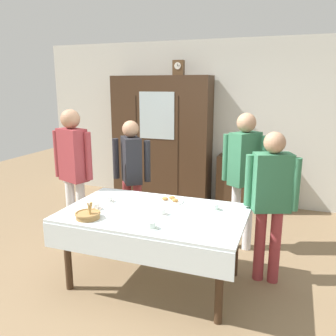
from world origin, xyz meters
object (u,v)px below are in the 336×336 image
object	(u,v)px
spoon_far_right	(203,228)
tea_cup_near_left	(151,226)
pastry_plate	(170,201)
bread_basket	(88,215)
tea_cup_mid_right	(109,200)
dining_table	(153,222)
mantel_clock	(179,68)
tea_cup_front_edge	(96,207)
tea_cup_center	(162,212)
person_behind_table_right	(132,169)
person_near_right_end	(73,164)
wall_cabinet	(162,139)
book_stack	(253,153)
tea_cup_back_edge	(215,207)
bookshelf_low	(251,183)
spoon_far_left	(230,214)
person_behind_table_left	(244,168)
person_by_cabinet	(271,194)

from	to	relation	value
spoon_far_right	tea_cup_near_left	bearing A→B (deg)	-158.85
pastry_plate	bread_basket	bearing A→B (deg)	-128.52
tea_cup_mid_right	tea_cup_near_left	world-z (taller)	same
dining_table	pastry_plate	size ratio (longest dim) A/B	6.35
mantel_clock	pastry_plate	xyz separation A→B (m)	(0.66, -2.22, -1.47)
tea_cup_front_edge	bread_basket	world-z (taller)	bread_basket
tea_cup_center	dining_table	bearing A→B (deg)	167.38
person_behind_table_right	person_near_right_end	distance (m)	0.72
wall_cabinet	tea_cup_mid_right	size ratio (longest dim) A/B	16.36
book_stack	person_near_right_end	bearing A→B (deg)	-131.45
tea_cup_front_edge	person_behind_table_right	distance (m)	1.05
tea_cup_back_edge	spoon_far_right	world-z (taller)	tea_cup_back_edge
bookshelf_low	tea_cup_front_edge	bearing A→B (deg)	-113.70
wall_cabinet	mantel_clock	bearing A→B (deg)	-0.13
spoon_far_left	person_behind_table_right	distance (m)	1.58
wall_cabinet	spoon_far_left	distance (m)	2.90
dining_table	spoon_far_left	world-z (taller)	spoon_far_left
bookshelf_low	spoon_far_right	bearing A→B (deg)	-91.60
wall_cabinet	person_behind_table_right	distance (m)	1.68
pastry_plate	person_near_right_end	world-z (taller)	person_near_right_end
dining_table	person_behind_table_left	bearing A→B (deg)	57.27
tea_cup_near_left	spoon_far_left	distance (m)	0.82
person_behind_table_right	person_behind_table_left	xyz separation A→B (m)	(1.39, 0.18, 0.08)
tea_cup_near_left	person_near_right_end	world-z (taller)	person_near_right_end
bread_basket	person_behind_table_right	world-z (taller)	person_behind_table_right
tea_cup_front_edge	person_by_cabinet	world-z (taller)	person_by_cabinet
book_stack	pastry_plate	xyz separation A→B (m)	(-0.58, -2.28, -0.14)
pastry_plate	tea_cup_front_edge	bearing A→B (deg)	-142.72
bread_basket	person_behind_table_left	world-z (taller)	person_behind_table_left
tea_cup_front_edge	person_behind_table_right	size ratio (longest dim) A/B	0.08
dining_table	spoon_far_left	size ratio (longest dim) A/B	14.95
wall_cabinet	dining_table	bearing A→B (deg)	-70.84
tea_cup_mid_right	person_by_cabinet	bearing A→B (deg)	11.15
tea_cup_near_left	person_near_right_end	xyz separation A→B (m)	(-1.38, 0.87, 0.25)
bookshelf_low	spoon_far_left	size ratio (longest dim) A/B	9.11
dining_table	tea_cup_mid_right	distance (m)	0.59
tea_cup_mid_right	pastry_plate	bearing A→B (deg)	20.47
dining_table	book_stack	world-z (taller)	book_stack
bread_basket	pastry_plate	distance (m)	0.91
tea_cup_mid_right	tea_cup_back_edge	size ratio (longest dim) A/B	1.00
spoon_far_right	spoon_far_left	world-z (taller)	same
tea_cup_mid_right	person_behind_table_left	size ratio (longest dim) A/B	0.08
dining_table	tea_cup_front_edge	bearing A→B (deg)	-169.24
person_behind_table_right	person_near_right_end	xyz separation A→B (m)	(-0.57, -0.42, 0.11)
tea_cup_mid_right	person_near_right_end	bearing A→B (deg)	151.45
book_stack	person_behind_table_right	size ratio (longest dim) A/B	0.13
tea_cup_center	tea_cup_near_left	world-z (taller)	same
spoon_far_right	person_near_right_end	distance (m)	1.96
dining_table	person_by_cabinet	size ratio (longest dim) A/B	1.15
tea_cup_back_edge	dining_table	bearing A→B (deg)	-152.89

